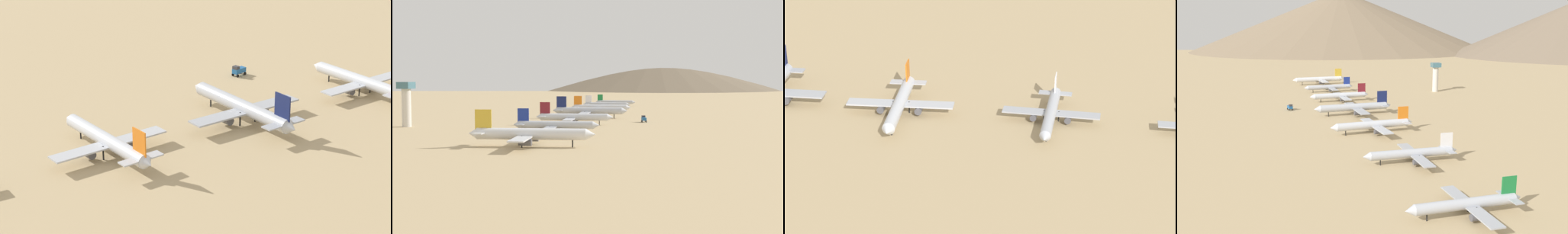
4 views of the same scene
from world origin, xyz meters
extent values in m
cone|color=#B2B7C1|center=(-21.77, -0.48, 4.84)|extent=(3.73, 4.34, 3.94)
cube|color=#A4A8B2|center=(-18.34, -0.01, 5.28)|extent=(5.53, 14.20, 0.41)
cylinder|color=#4C4C54|center=(-1.35, 9.29, 2.49)|extent=(5.16, 3.28, 2.65)
cylinder|color=silver|center=(-3.22, 48.90, 4.38)|extent=(37.67, 10.17, 3.96)
cone|color=silver|center=(16.93, 52.31, 4.38)|extent=(3.94, 4.39, 3.88)
cone|color=silver|center=(-23.16, 45.52, 4.38)|extent=(3.47, 4.00, 3.57)
cube|color=orange|center=(-19.46, 46.15, 9.02)|extent=(5.72, 1.32, 7.30)
cube|color=#B6BBC5|center=(-20.08, 46.04, 4.78)|extent=(5.38, 12.89, 0.38)
cube|color=#B6BBC5|center=(-4.76, 48.64, 3.69)|extent=(11.06, 35.83, 0.47)
cylinder|color=#4C4C54|center=(-4.98, 54.95, 2.25)|extent=(4.72, 3.10, 2.40)
cylinder|color=#4C4C54|center=(-2.89, 42.61, 2.25)|extent=(4.72, 3.10, 2.40)
cylinder|color=black|center=(10.85, 51.28, 1.99)|extent=(0.46, 0.46, 3.98)
cylinder|color=black|center=(-6.24, 51.14, 1.99)|extent=(0.46, 0.46, 3.98)
cylinder|color=black|center=(-5.34, 45.79, 1.99)|extent=(0.46, 0.46, 3.98)
cylinder|color=#B2B7C1|center=(-9.91, 98.09, 3.91)|extent=(33.64, 6.11, 3.53)
cone|color=#B2B7C1|center=(8.26, 99.50, 3.91)|extent=(3.23, 3.68, 3.46)
cone|color=#B2B7C1|center=(-27.90, 96.70, 3.91)|extent=(2.84, 3.37, 3.18)
cube|color=white|center=(-24.56, 96.95, 8.04)|extent=(5.12, 0.72, 6.51)
cube|color=#A4A8B2|center=(-25.12, 96.91, 4.26)|extent=(3.83, 11.35, 0.33)
cube|color=#A4A8B2|center=(-11.30, 97.98, 3.29)|extent=(7.08, 31.88, 0.42)
cylinder|color=#4C4C54|center=(-10.99, 103.60, 2.01)|extent=(4.06, 2.43, 2.14)
cylinder|color=#4C4C54|center=(-10.13, 92.48, 2.01)|extent=(4.06, 2.43, 2.14)
cylinder|color=black|center=(2.77, 99.07, 1.78)|extent=(0.41, 0.41, 3.55)
cylinder|color=black|center=(-12.42, 100.32, 1.78)|extent=(0.41, 0.41, 3.55)
cylinder|color=black|center=(-12.04, 95.50, 1.78)|extent=(0.41, 0.41, 3.55)
camera|label=1|loc=(-194.26, 124.05, 91.03)|focal=73.36mm
camera|label=2|loc=(87.27, -338.06, 26.95)|focal=50.48mm
camera|label=3|loc=(220.36, 135.78, 113.60)|focal=73.46mm
camera|label=4|loc=(32.48, 249.83, 52.21)|focal=38.33mm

